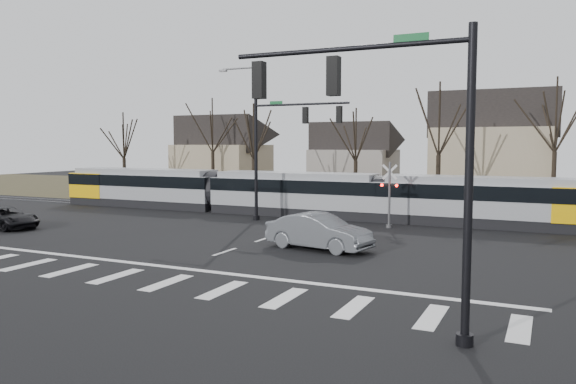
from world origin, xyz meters
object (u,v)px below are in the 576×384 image
at_px(sedan, 319,232).
at_px(suv, 6,218).
at_px(rail_crossing_signal, 389,197).
at_px(tram, 294,192).

distance_m(sedan, suv, 19.75).
height_order(sedan, rail_crossing_signal, rail_crossing_signal).
xyz_separation_m(sedan, rail_crossing_signal, (1.25, 8.26, 1.02)).
bearing_deg(suv, tram, -40.06).
height_order(tram, rail_crossing_signal, rail_crossing_signal).
height_order(suv, rail_crossing_signal, rail_crossing_signal).
bearing_deg(tram, rail_crossing_signal, -22.24).
bearing_deg(suv, sedan, -80.26).
distance_m(tram, rail_crossing_signal, 8.47).
distance_m(tram, sedan, 13.25).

